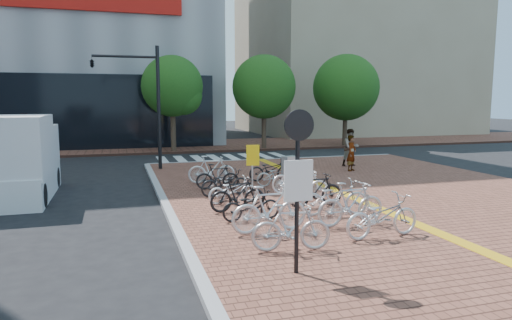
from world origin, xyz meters
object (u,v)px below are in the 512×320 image
object	(u,v)px
bike_5	(225,182)
bike_13	(294,178)
bike_8	(382,216)
pedestrian_b	(351,148)
yellow_sign	(253,160)
box_truck	(17,160)
notice_sign	(298,172)
utility_box	(290,171)
bike_2	(251,205)
bike_10	(335,197)
bike_0	(291,228)
bike_1	(270,209)
bike_7	(212,169)
bike_12	(304,185)
bike_3	(238,195)
bike_4	(233,190)
bike_11	(316,190)
pedestrian_a	(352,153)
bike_14	(278,175)
bike_6	(218,177)
bike_15	(270,169)
bike_9	(351,204)
traffic_light_pole	(129,84)

from	to	relation	value
bike_5	bike_13	bearing A→B (deg)	-103.94
bike_8	pedestrian_b	xyz separation A→B (m)	(4.97, 10.64, 0.39)
pedestrian_b	yellow_sign	xyz separation A→B (m)	(-6.37, -4.68, 0.24)
box_truck	notice_sign	bearing A→B (deg)	-55.84
bike_13	utility_box	xyz separation A→B (m)	(0.28, 1.10, 0.05)
bike_2	yellow_sign	xyz separation A→B (m)	(1.11, 3.62, 0.73)
yellow_sign	bike_10	bearing A→B (deg)	-71.29
bike_0	bike_1	distance (m)	1.43
bike_7	bike_12	size ratio (longest dim) A/B	1.13
bike_3	bike_4	world-z (taller)	bike_3
bike_5	bike_4	bearing A→B (deg)	169.07
bike_4	bike_11	bearing A→B (deg)	-124.68
bike_4	bike_13	size ratio (longest dim) A/B	0.93
bike_5	box_truck	world-z (taller)	box_truck
utility_box	pedestrian_a	bearing A→B (deg)	33.54
utility_box	bike_14	bearing A→B (deg)	165.45
bike_10	box_truck	bearing A→B (deg)	65.16
bike_13	box_truck	distance (m)	9.42
bike_6	pedestrian_b	world-z (taller)	pedestrian_b
bike_8	bike_13	xyz separation A→B (m)	(-0.04, 5.50, 0.00)
bike_15	pedestrian_a	bearing A→B (deg)	-67.83
bike_3	bike_15	world-z (taller)	bike_3
pedestrian_a	box_truck	size ratio (longest dim) A/B	0.33
bike_10	bike_14	size ratio (longest dim) A/B	1.22
bike_4	box_truck	distance (m)	7.51
bike_4	bike_15	world-z (taller)	bike_15
bike_6	bike_11	bearing A→B (deg)	-137.35
bike_0	bike_15	distance (m)	8.51
bike_0	bike_11	world-z (taller)	bike_11
bike_0	utility_box	distance (m)	7.38
bike_0	bike_3	world-z (taller)	bike_0
bike_11	bike_15	bearing A→B (deg)	-2.71
bike_10	bike_13	distance (m)	3.30
bike_13	pedestrian_a	size ratio (longest dim) A/B	1.06
bike_9	utility_box	size ratio (longest dim) A/B	1.69
bike_1	bike_15	distance (m)	7.15
bike_7	yellow_sign	bearing A→B (deg)	-145.25
bike_6	bike_13	xyz separation A→B (m)	(2.42, -1.30, 0.05)
bike_5	bike_8	world-z (taller)	bike_8
pedestrian_a	bike_7	bearing A→B (deg)	150.83
pedestrian_a	notice_sign	size ratio (longest dim) A/B	0.53
bike_3	pedestrian_a	bearing A→B (deg)	-52.52
bike_9	traffic_light_pole	size ratio (longest dim) A/B	0.34
bike_5	bike_11	xyz separation A→B (m)	(2.22, -2.43, 0.07)
bike_3	pedestrian_b	distance (m)	10.47
bike_0	traffic_light_pole	world-z (taller)	traffic_light_pole
bike_3	bike_15	xyz separation A→B (m)	(2.51, 4.49, -0.04)
bike_2	bike_12	distance (m)	3.13
pedestrian_a	pedestrian_b	xyz separation A→B (m)	(0.71, 1.37, 0.09)
bike_1	bike_2	size ratio (longest dim) A/B	1.22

